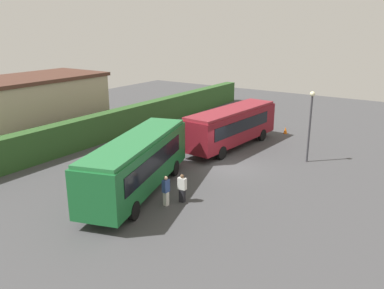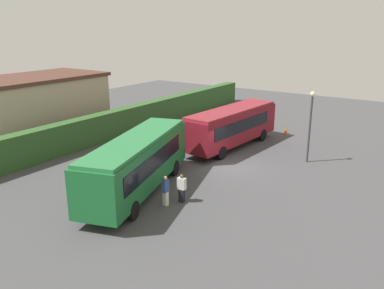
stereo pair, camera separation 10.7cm
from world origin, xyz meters
The scene contains 9 objects.
ground_plane centered at (0.00, 0.00, 0.00)m, with size 64.00×64.00×0.00m, color #424244.
bus_green centered at (-6.87, 2.39, 1.91)m, with size 10.73×5.55×3.32m.
bus_maroon centered at (4.22, 2.25, 1.81)m, with size 10.18×3.20×3.14m.
person_left centered at (-7.38, -0.04, 0.90)m, with size 0.40×0.28×1.71m.
person_center centered at (-6.52, -0.50, 0.85)m, with size 0.29×0.49×1.63m.
hedge_row centered at (0.00, 12.03, 1.19)m, with size 44.00×1.15×2.38m, color #2D5325.
depot_building centered at (-3.33, 17.49, 2.68)m, with size 12.77×6.53×5.34m.
traffic_cone centered at (10.53, 0.08, 0.30)m, with size 0.36×0.36×0.60m, color orange.
lamppost centered at (4.04, -4.06, 3.22)m, with size 0.36×0.36×5.10m.
Camera 1 is at (-23.20, -12.36, 9.56)m, focal length 37.38 mm.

